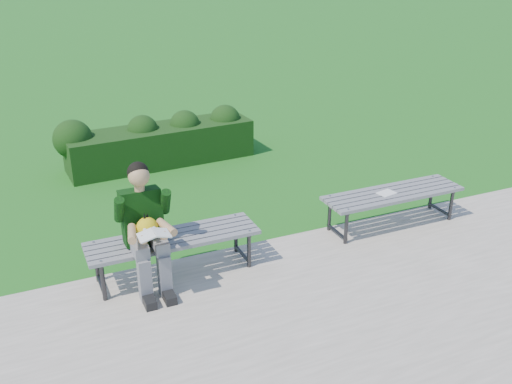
% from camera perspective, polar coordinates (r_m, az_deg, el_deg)
% --- Properties ---
extents(ground, '(80.00, 80.00, 0.00)m').
position_cam_1_polar(ground, '(6.80, 0.04, -5.18)').
color(ground, '#1C7B15').
rests_on(ground, ground).
extents(walkway, '(30.00, 3.50, 0.02)m').
position_cam_1_polar(walkway, '(5.50, 7.67, -13.10)').
color(walkway, beige).
rests_on(walkway, ground).
extents(hedge, '(3.15, 0.92, 0.87)m').
position_cam_1_polar(hedge, '(9.28, -9.86, 5.08)').
color(hedge, '#1A410F').
rests_on(hedge, ground).
extents(bench_left, '(1.80, 0.50, 0.46)m').
position_cam_1_polar(bench_left, '(6.05, -8.26, -4.89)').
color(bench_left, gray).
rests_on(bench_left, walkway).
extents(bench_right, '(1.80, 0.50, 0.46)m').
position_cam_1_polar(bench_right, '(7.23, 13.53, -0.38)').
color(bench_right, gray).
rests_on(bench_right, walkway).
extents(seated_boy, '(0.56, 0.76, 1.31)m').
position_cam_1_polar(seated_boy, '(5.77, -11.04, -3.22)').
color(seated_boy, gray).
rests_on(seated_boy, walkway).
extents(paper_sheet, '(0.25, 0.20, 0.01)m').
position_cam_1_polar(paper_sheet, '(7.15, 12.93, -0.10)').
color(paper_sheet, white).
rests_on(paper_sheet, bench_right).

